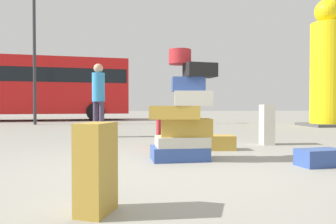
{
  "coord_description": "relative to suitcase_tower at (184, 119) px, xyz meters",
  "views": [
    {
      "loc": [
        -0.42,
        -3.58,
        0.75
      ],
      "look_at": [
        0.14,
        2.2,
        0.63
      ],
      "focal_mm": 32.48,
      "sensor_mm": 36.0,
      "label": 1
    }
  ],
  "objects": [
    {
      "name": "ground_plane",
      "position": [
        -0.2,
        -0.54,
        -0.57
      ],
      "size": [
        80.0,
        80.0,
        0.0
      ],
      "primitive_type": "plane",
      "color": "gray"
    },
    {
      "name": "suitcase_tower",
      "position": [
        0.0,
        0.0,
        0.0
      ],
      "size": [
        0.93,
        0.61,
        1.53
      ],
      "color": "#334F99",
      "rests_on": "ground"
    },
    {
      "name": "suitcase_navy_foreground_near",
      "position": [
        1.62,
        -0.57,
        -0.46
      ],
      "size": [
        0.59,
        0.38,
        0.21
      ],
      "primitive_type": "cube",
      "rotation": [
        0.0,
        0.0,
        0.16
      ],
      "color": "#334F99",
      "rests_on": "ground"
    },
    {
      "name": "suitcase_tan_foreground_far",
      "position": [
        0.65,
        0.92,
        -0.44
      ],
      "size": [
        0.73,
        0.38,
        0.24
      ],
      "primitive_type": "cube",
      "rotation": [
        0.0,
        0.0,
        -0.07
      ],
      "color": "#B28C33",
      "rests_on": "ground"
    },
    {
      "name": "suitcase_cream_left_side",
      "position": [
        1.84,
        1.5,
        -0.18
      ],
      "size": [
        0.23,
        0.31,
        0.77
      ],
      "primitive_type": "cube",
      "rotation": [
        0.0,
        0.0,
        -0.06
      ],
      "color": "beige",
      "rests_on": "ground"
    },
    {
      "name": "suitcase_maroon_behind_tower",
      "position": [
        -0.16,
        1.2,
        -0.27
      ],
      "size": [
        0.27,
        0.39,
        0.58
      ],
      "primitive_type": "cube",
      "rotation": [
        0.0,
        0.0,
        0.04
      ],
      "color": "maroon",
      "rests_on": "ground"
    },
    {
      "name": "suitcase_tan_white_trunk",
      "position": [
        -0.91,
        -1.99,
        -0.25
      ],
      "size": [
        0.28,
        0.35,
        0.63
      ],
      "primitive_type": "cube",
      "rotation": [
        0.0,
        0.0,
        -0.35
      ],
      "color": "#B28C33",
      "rests_on": "ground"
    },
    {
      "name": "person_bearded_onlooker",
      "position": [
        -1.57,
        3.22,
        0.48
      ],
      "size": [
        0.3,
        0.3,
        1.75
      ],
      "rotation": [
        0.0,
        0.0,
        -0.74
      ],
      "color": "#3F334C",
      "rests_on": "ground"
    },
    {
      "name": "yellow_dummy_statue",
      "position": [
        6.24,
        6.4,
        1.51
      ],
      "size": [
        1.58,
        1.58,
        4.64
      ],
      "color": "yellow",
      "rests_on": "ground"
    },
    {
      "name": "parked_bus",
      "position": [
        -5.95,
        11.98,
        1.27
      ],
      "size": [
        9.64,
        3.85,
        3.15
      ],
      "rotation": [
        0.0,
        0.0,
        0.15
      ],
      "color": "red",
      "rests_on": "ground"
    },
    {
      "name": "lamp_post",
      "position": [
        -4.72,
        8.37,
        3.84
      ],
      "size": [
        0.36,
        0.36,
        6.86
      ],
      "color": "#333338",
      "rests_on": "ground"
    }
  ]
}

